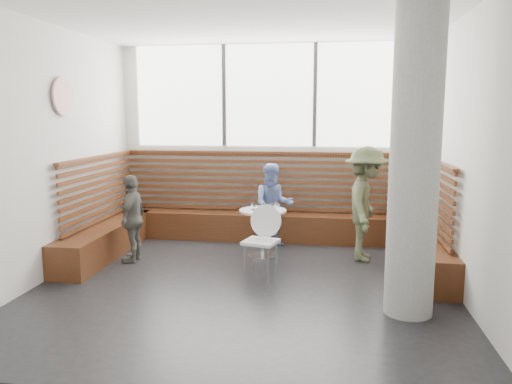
# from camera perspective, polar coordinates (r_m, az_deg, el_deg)

# --- Properties ---
(room) EXTENTS (5.00, 5.00, 3.20)m
(room) POSITION_cam_1_polar(r_m,az_deg,el_deg) (5.89, -1.41, 4.31)
(room) COLOR silver
(room) RESTS_ON ground
(booth) EXTENTS (5.00, 2.50, 1.44)m
(booth) POSITION_cam_1_polar(r_m,az_deg,el_deg) (7.80, 0.82, -3.44)
(booth) COLOR #422210
(booth) RESTS_ON ground
(concrete_column) EXTENTS (0.50, 0.50, 3.20)m
(concrete_column) POSITION_cam_1_polar(r_m,az_deg,el_deg) (5.27, 17.68, 3.35)
(concrete_column) COLOR gray
(concrete_column) RESTS_ON ground
(wall_art) EXTENTS (0.03, 0.50, 0.50)m
(wall_art) POSITION_cam_1_polar(r_m,az_deg,el_deg) (7.08, -21.19, 10.15)
(wall_art) COLOR white
(wall_art) RESTS_ON room
(cafe_table) EXTENTS (0.68, 0.68, 0.70)m
(cafe_table) POSITION_cam_1_polar(r_m,az_deg,el_deg) (7.27, 0.78, -3.57)
(cafe_table) COLOR silver
(cafe_table) RESTS_ON ground
(cafe_chair) EXTENTS (0.43, 0.42, 0.90)m
(cafe_chair) POSITION_cam_1_polar(r_m,az_deg,el_deg) (6.52, 0.61, -4.83)
(cafe_chair) COLOR white
(cafe_chair) RESTS_ON ground
(adult_man) EXTENTS (0.74, 1.13, 1.63)m
(adult_man) POSITION_cam_1_polar(r_m,az_deg,el_deg) (7.22, 12.45, -1.33)
(adult_man) COLOR #4F573A
(adult_man) RESTS_ON ground
(child_back) EXTENTS (0.73, 0.62, 1.32)m
(child_back) POSITION_cam_1_polar(r_m,az_deg,el_deg) (7.84, 1.98, -1.51)
(child_back) COLOR #6F82C0
(child_back) RESTS_ON ground
(child_left) EXTENTS (0.32, 0.73, 1.23)m
(child_left) POSITION_cam_1_polar(r_m,az_deg,el_deg) (7.26, -13.91, -2.94)
(child_left) COLOR #5D5B54
(child_left) RESTS_ON ground
(plate_near) EXTENTS (0.20, 0.20, 0.01)m
(plate_near) POSITION_cam_1_polar(r_m,az_deg,el_deg) (7.32, 0.26, -1.84)
(plate_near) COLOR white
(plate_near) RESTS_ON cafe_table
(plate_far) EXTENTS (0.18, 0.18, 0.01)m
(plate_far) POSITION_cam_1_polar(r_m,az_deg,el_deg) (7.35, 1.37, -1.80)
(plate_far) COLOR white
(plate_far) RESTS_ON cafe_table
(glass_left) EXTENTS (0.07, 0.07, 0.11)m
(glass_left) POSITION_cam_1_polar(r_m,az_deg,el_deg) (7.22, -0.33, -1.62)
(glass_left) COLOR white
(glass_left) RESTS_ON cafe_table
(glass_mid) EXTENTS (0.07, 0.07, 0.11)m
(glass_mid) POSITION_cam_1_polar(r_m,az_deg,el_deg) (7.12, 0.72, -1.75)
(glass_mid) COLOR white
(glass_mid) RESTS_ON cafe_table
(glass_right) EXTENTS (0.07, 0.07, 0.11)m
(glass_right) POSITION_cam_1_polar(r_m,az_deg,el_deg) (7.21, 2.05, -1.63)
(glass_right) COLOR white
(glass_right) RESTS_ON cafe_table
(menu_card) EXTENTS (0.23, 0.19, 0.00)m
(menu_card) POSITION_cam_1_polar(r_m,az_deg,el_deg) (7.06, 1.29, -2.29)
(menu_card) COLOR #A5C64C
(menu_card) RESTS_ON cafe_table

